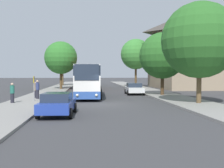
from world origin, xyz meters
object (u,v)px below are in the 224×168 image
(bus_stop_sign, at_px, (34,85))
(tree_left_near, at_px, (61,58))
(tree_right_mid, at_px, (199,40))
(pedestrian_walking_back, at_px, (12,93))
(bus_front, at_px, (89,80))
(parked_car_left_curb, at_px, (58,104))
(tree_right_far, at_px, (136,54))
(tree_left_far, at_px, (62,60))
(bus_rear, at_px, (89,78))
(parked_car_right_near, at_px, (134,88))
(bus_middle, at_px, (90,78))
(pedestrian_waiting_far, at_px, (35,90))
(pedestrian_waiting_near, at_px, (37,89))
(tree_right_near, at_px, (162,56))

(bus_stop_sign, bearing_deg, tree_left_near, 88.78)
(tree_left_near, distance_m, tree_right_mid, 25.54)
(pedestrian_walking_back, bearing_deg, bus_front, -56.53)
(parked_car_left_curb, xyz_separation_m, tree_right_far, (10.88, 33.22, 5.58))
(pedestrian_walking_back, distance_m, tree_left_far, 34.27)
(bus_rear, xyz_separation_m, tree_left_near, (-4.48, -16.94, 3.44))
(parked_car_right_near, height_order, tree_left_near, tree_left_near)
(parked_car_right_near, xyz_separation_m, tree_left_near, (-10.10, 10.50, 4.40))
(bus_middle, distance_m, pedestrian_waiting_far, 18.05)
(bus_middle, distance_m, bus_stop_sign, 20.85)
(pedestrian_waiting_near, bearing_deg, pedestrian_walking_back, 31.92)
(tree_left_near, bearing_deg, tree_left_far, 94.59)
(bus_stop_sign, relative_size, tree_left_far, 0.29)
(bus_rear, xyz_separation_m, pedestrian_waiting_near, (-4.98, -33.71, -0.64))
(pedestrian_waiting_near, bearing_deg, bus_rear, -134.32)
(bus_stop_sign, height_order, pedestrian_waiting_near, bus_stop_sign)
(bus_rear, relative_size, bus_stop_sign, 5.08)
(bus_middle, bearing_deg, pedestrian_waiting_near, -105.34)
(pedestrian_waiting_far, distance_m, tree_right_near, 14.55)
(bus_front, height_order, bus_middle, bus_middle)
(parked_car_left_curb, distance_m, tree_right_near, 17.26)
(pedestrian_walking_back, height_order, tree_right_mid, tree_right_mid)
(parked_car_right_near, relative_size, pedestrian_waiting_far, 2.53)
(bus_stop_sign, bearing_deg, pedestrian_walking_back, -137.67)
(pedestrian_walking_back, height_order, tree_left_far, tree_left_far)
(parked_car_right_near, bearing_deg, parked_car_left_curb, 65.83)
(bus_front, relative_size, bus_rear, 0.99)
(tree_right_near, bearing_deg, tree_left_far, 117.54)
(tree_right_far, bearing_deg, parked_car_right_near, -100.84)
(bus_front, height_order, bus_rear, bus_front)
(parked_car_right_near, bearing_deg, tree_right_near, 138.25)
(pedestrian_waiting_far, height_order, tree_left_far, tree_left_far)
(tree_right_far, bearing_deg, tree_left_near, -152.92)
(bus_front, relative_size, tree_left_near, 1.48)
(tree_right_near, bearing_deg, pedestrian_walking_back, -154.43)
(bus_middle, height_order, bus_rear, bus_middle)
(bus_front, xyz_separation_m, parked_car_left_curb, (-1.96, -12.71, -1.11))
(pedestrian_waiting_near, height_order, tree_right_mid, tree_right_mid)
(parked_car_left_curb, xyz_separation_m, parked_car_right_near, (7.55, 15.86, 0.01))
(bus_stop_sign, distance_m, pedestrian_walking_back, 2.11)
(tree_left_far, bearing_deg, parked_car_right_near, -65.21)
(bus_front, distance_m, tree_left_near, 14.75)
(bus_middle, relative_size, pedestrian_waiting_near, 6.37)
(pedestrian_waiting_far, relative_size, tree_right_far, 0.18)
(bus_front, relative_size, parked_car_left_curb, 2.68)
(parked_car_right_near, distance_m, pedestrian_waiting_far, 12.20)
(parked_car_right_near, bearing_deg, pedestrian_waiting_near, 31.93)
(bus_rear, relative_size, pedestrian_waiting_far, 7.16)
(bus_rear, xyz_separation_m, tree_right_far, (8.94, -10.07, 4.61))
(pedestrian_walking_back, xyz_separation_m, tree_left_far, (0.80, 33.97, 4.50))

